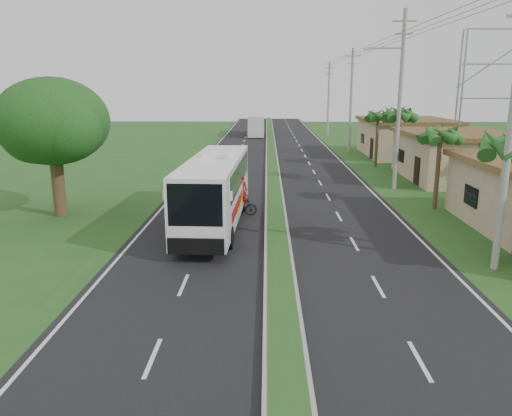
{
  "coord_description": "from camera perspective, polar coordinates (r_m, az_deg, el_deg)",
  "views": [
    {
      "loc": [
        -0.52,
        -16.78,
        6.95
      ],
      "look_at": [
        -0.97,
        4.51,
        1.8
      ],
      "focal_mm": 35.0,
      "sensor_mm": 36.0,
      "label": 1
    }
  ],
  "objects": [
    {
      "name": "ground",
      "position": [
        18.17,
        2.8,
        -8.91
      ],
      "size": [
        180.0,
        180.0,
        0.0
      ],
      "primitive_type": "plane",
      "color": "#23541E",
      "rests_on": "ground"
    },
    {
      "name": "utility_pole_c",
      "position": [
        55.53,
        10.81,
        12.03
      ],
      "size": [
        1.6,
        0.28,
        11.0
      ],
      "color": "gray",
      "rests_on": "ground"
    },
    {
      "name": "utility_pole_b",
      "position": [
        35.93,
        16.07,
        11.97
      ],
      "size": [
        3.2,
        0.28,
        12.0
      ],
      "color": "gray",
      "rests_on": "ground"
    },
    {
      "name": "palm_verge_c",
      "position": [
        37.02,
        16.06,
        10.24
      ],
      "size": [
        2.4,
        2.4,
        5.85
      ],
      "color": "#473321",
      "rests_on": "ground"
    },
    {
      "name": "utility_pole_d",
      "position": [
        75.34,
        8.29,
        12.28
      ],
      "size": [
        1.6,
        0.28,
        10.5
      ],
      "color": "gray",
      "rests_on": "ground"
    },
    {
      "name": "shop_far",
      "position": [
        54.97,
        16.69,
        7.78
      ],
      "size": [
        8.6,
        11.6,
        3.82
      ],
      "color": "tan",
      "rests_on": "ground"
    },
    {
      "name": "palm_verge_a",
      "position": [
        22.06,
        26.95,
        6.38
      ],
      "size": [
        2.4,
        2.4,
        5.45
      ],
      "color": "#473321",
      "rests_on": "ground"
    },
    {
      "name": "utility_pole_a",
      "position": [
        20.87,
        27.15,
        8.62
      ],
      "size": [
        1.6,
        0.28,
        11.0
      ],
      "color": "gray",
      "rests_on": "ground"
    },
    {
      "name": "median_strip",
      "position": [
        37.42,
        2.0,
        3.04
      ],
      "size": [
        1.2,
        160.0,
        0.18
      ],
      "color": "gray",
      "rests_on": "ground"
    },
    {
      "name": "palm_verge_b",
      "position": [
        30.55,
        20.36,
        7.89
      ],
      "size": [
        2.4,
        2.4,
        5.05
      ],
      "color": "#473321",
      "rests_on": "ground"
    },
    {
      "name": "shop_mid",
      "position": [
        41.72,
        21.68,
        5.62
      ],
      "size": [
        7.6,
        10.6,
        3.67
      ],
      "color": "tan",
      "rests_on": "ground"
    },
    {
      "name": "lane_edge_left",
      "position": [
        37.94,
        -8.19,
        2.89
      ],
      "size": [
        0.12,
        160.0,
        0.01
      ],
      "primitive_type": "cube",
      "color": "silver",
      "rests_on": "ground"
    },
    {
      "name": "shade_tree",
      "position": [
        29.26,
        -22.4,
        8.82
      ],
      "size": [
        6.3,
        6.0,
        7.54
      ],
      "color": "#473321",
      "rests_on": "ground"
    },
    {
      "name": "motorcyclist",
      "position": [
        27.59,
        -1.64,
        0.81
      ],
      "size": [
        1.73,
        0.65,
        2.31
      ],
      "rotation": [
        0.0,
        0.0,
        0.1
      ],
      "color": "black",
      "rests_on": "ground"
    },
    {
      "name": "palm_verge_d",
      "position": [
        45.91,
        13.79,
        10.21
      ],
      "size": [
        2.4,
        2.4,
        5.25
      ],
      "color": "#473321",
      "rests_on": "ground"
    },
    {
      "name": "coach_bus_main",
      "position": [
        25.46,
        -4.66,
        2.51
      ],
      "size": [
        2.85,
        11.76,
        3.77
      ],
      "rotation": [
        0.0,
        0.0,
        -0.04
      ],
      "color": "white",
      "rests_on": "ground"
    },
    {
      "name": "lane_edge_right",
      "position": [
        38.12,
        12.13,
        2.78
      ],
      "size": [
        0.12,
        160.0,
        0.01
      ],
      "primitive_type": "cube",
      "color": "silver",
      "rests_on": "ground"
    },
    {
      "name": "road_asphalt",
      "position": [
        37.43,
        2.0,
        2.9
      ],
      "size": [
        14.0,
        160.0,
        0.02
      ],
      "primitive_type": "cube",
      "color": "black",
      "rests_on": "ground"
    },
    {
      "name": "coach_bus_far",
      "position": [
        75.48,
        -0.06,
        9.62
      ],
      "size": [
        2.62,
        10.54,
        3.05
      ],
      "rotation": [
        0.0,
        0.0,
        0.03
      ],
      "color": "silver",
      "rests_on": "ground"
    }
  ]
}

